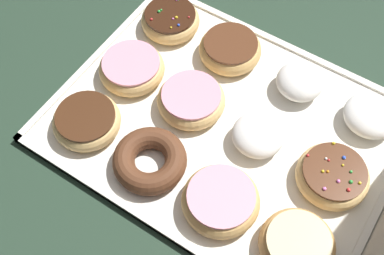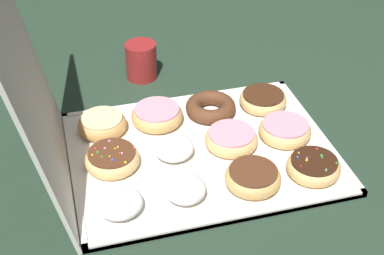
% 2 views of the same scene
% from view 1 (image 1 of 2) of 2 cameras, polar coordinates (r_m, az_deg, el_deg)
% --- Properties ---
extents(ground_plane, '(3.00, 3.00, 0.00)m').
position_cam_1_polar(ground_plane, '(0.86, 3.77, 0.01)').
color(ground_plane, '#233828').
extents(donut_box, '(0.44, 0.57, 0.01)m').
position_cam_1_polar(donut_box, '(0.86, 3.79, 0.19)').
color(donut_box, silver).
rests_on(donut_box, ground).
extents(sprinkle_donut_0, '(0.11, 0.11, 0.04)m').
position_cam_1_polar(sprinkle_donut_0, '(0.98, -2.52, 12.29)').
color(sprinkle_donut_0, '#E5B770').
rests_on(sprinkle_donut_0, donut_box).
extents(pink_frosted_donut_1, '(0.12, 0.12, 0.04)m').
position_cam_1_polar(pink_frosted_donut_1, '(0.90, -7.04, 6.73)').
color(pink_frosted_donut_1, '#E5B770').
rests_on(pink_frosted_donut_1, donut_box).
extents(chocolate_frosted_donut_2, '(0.12, 0.12, 0.04)m').
position_cam_1_polar(chocolate_frosted_donut_2, '(0.85, -12.05, 0.77)').
color(chocolate_frosted_donut_2, '#E5B770').
rests_on(chocolate_frosted_donut_2, donut_box).
extents(chocolate_frosted_donut_3, '(0.12, 0.12, 0.04)m').
position_cam_1_polar(chocolate_frosted_donut_3, '(0.93, 4.42, 9.01)').
color(chocolate_frosted_donut_3, tan).
rests_on(chocolate_frosted_donut_3, donut_box).
extents(pink_frosted_donut_4, '(0.12, 0.12, 0.04)m').
position_cam_1_polar(pink_frosted_donut_4, '(0.85, -0.23, 3.02)').
color(pink_frosted_donut_4, '#E5B770').
rests_on(pink_frosted_donut_4, donut_box).
extents(chocolate_cake_ring_donut_5, '(0.12, 0.12, 0.04)m').
position_cam_1_polar(chocolate_cake_ring_donut_5, '(0.80, -4.89, -3.79)').
color(chocolate_cake_ring_donut_5, '#59331E').
rests_on(chocolate_cake_ring_donut_5, donut_box).
extents(powdered_filled_donut_6, '(0.08, 0.08, 0.05)m').
position_cam_1_polar(powdered_filled_donut_6, '(0.89, 12.33, 5.20)').
color(powdered_filled_donut_6, white).
rests_on(powdered_filled_donut_6, donut_box).
extents(powdered_filled_donut_7, '(0.09, 0.09, 0.04)m').
position_cam_1_polar(powdered_filled_donut_7, '(0.82, 7.68, -0.78)').
color(powdered_filled_donut_7, white).
rests_on(powdered_filled_donut_7, donut_box).
extents(pink_frosted_donut_8, '(0.12, 0.12, 0.04)m').
position_cam_1_polar(pink_frosted_donut_8, '(0.77, 3.33, -8.38)').
color(pink_frosted_donut_8, tan).
rests_on(pink_frosted_donut_8, donut_box).
extents(powdered_filled_donut_9, '(0.09, 0.09, 0.04)m').
position_cam_1_polar(powdered_filled_donut_9, '(0.89, 19.90, 1.32)').
color(powdered_filled_donut_9, white).
rests_on(powdered_filled_donut_9, donut_box).
extents(sprinkle_donut_10, '(0.12, 0.12, 0.04)m').
position_cam_1_polar(sprinkle_donut_10, '(0.82, 15.97, -5.23)').
color(sprinkle_donut_10, '#E5B770').
rests_on(sprinkle_donut_10, donut_box).
extents(glazed_ring_donut_11, '(0.11, 0.11, 0.04)m').
position_cam_1_polar(glazed_ring_donut_11, '(0.76, 12.02, -13.08)').
color(glazed_ring_donut_11, tan).
rests_on(glazed_ring_donut_11, donut_box).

